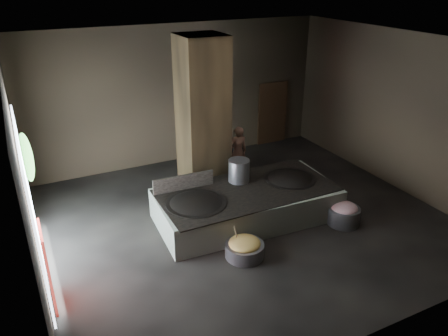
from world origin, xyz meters
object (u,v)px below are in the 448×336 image
wok_right (290,181)px  wok_left (196,206)px  cook (238,152)px  hearth_platform (247,204)px  meat_basin (343,216)px  veg_basin (245,250)px  stock_pot (239,171)px

wok_right → wok_left: bearing=-178.0°
cook → hearth_platform: bearing=76.4°
cook → meat_basin: 3.93m
veg_basin → cook: bearing=64.2°
stock_pot → veg_basin: 2.42m
stock_pot → wok_right: bearing=-21.0°
wok_left → stock_pot: stock_pot is taller
stock_pot → veg_basin: size_ratio=0.68×
hearth_platform → cook: (0.99, 2.37, 0.42)m
veg_basin → meat_basin: (2.97, 0.12, 0.06)m
hearth_platform → meat_basin: bearing=-29.9°
meat_basin → cook: bearing=106.6°
wok_right → cook: 2.35m
meat_basin → wok_right: bearing=118.1°
stock_pot → meat_basin: stock_pot is taller
veg_basin → meat_basin: meat_basin is taller
hearth_platform → cook: size_ratio=2.82×
hearth_platform → veg_basin: (-0.87, -1.47, -0.24)m
hearth_platform → wok_left: (-1.45, -0.05, 0.35)m
veg_basin → meat_basin: 2.97m
wok_right → stock_pot: stock_pot is taller
hearth_platform → wok_right: bearing=5.1°
wok_left → hearth_platform: bearing=2.0°
wok_left → stock_pot: size_ratio=2.42×
hearth_platform → meat_basin: 2.50m
cook → meat_basin: size_ratio=2.01×
cook → veg_basin: (-1.85, -3.84, -0.66)m
cook → veg_basin: cook is taller
hearth_platform → stock_pot: size_ratio=7.67×
wok_left → meat_basin: 3.82m
stock_pot → wok_left: bearing=-158.2°
meat_basin → veg_basin: bearing=-177.7°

